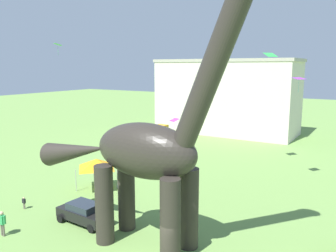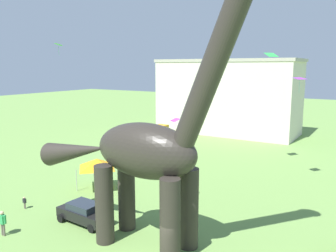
{
  "view_description": "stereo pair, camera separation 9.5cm",
  "coord_description": "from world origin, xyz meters",
  "px_view_note": "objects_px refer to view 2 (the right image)",
  "views": [
    {
      "loc": [
        10.22,
        -14.3,
        11.46
      ],
      "look_at": [
        -0.97,
        4.03,
        7.78
      ],
      "focal_mm": 36.93,
      "sensor_mm": 36.0,
      "label": 1
    },
    {
      "loc": [
        10.3,
        -14.25,
        11.46
      ],
      "look_at": [
        -0.97,
        4.03,
        7.78
      ],
      "focal_mm": 36.93,
      "sensor_mm": 36.0,
      "label": 2
    }
  ],
  "objects_px": {
    "dinosaur_sculpture": "(144,150)",
    "person_near_flyer": "(25,201)",
    "kite_near_high": "(58,45)",
    "kite_mid_right": "(161,133)",
    "person_strolling_adult": "(2,221)",
    "parked_sedan_left": "(84,212)",
    "festival_canopy_tent": "(97,163)",
    "kite_high_right": "(300,79)",
    "kite_apex": "(271,55)",
    "kite_near_low": "(175,120)"
  },
  "relations": [
    {
      "from": "dinosaur_sculpture",
      "to": "person_strolling_adult",
      "type": "bearing_deg",
      "value": 173.81
    },
    {
      "from": "person_near_flyer",
      "to": "kite_apex",
      "type": "bearing_deg",
      "value": 65.06
    },
    {
      "from": "person_near_flyer",
      "to": "kite_mid_right",
      "type": "height_order",
      "value": "kite_mid_right"
    },
    {
      "from": "kite_near_high",
      "to": "kite_mid_right",
      "type": "relative_size",
      "value": 0.83
    },
    {
      "from": "kite_near_high",
      "to": "kite_apex",
      "type": "height_order",
      "value": "kite_near_high"
    },
    {
      "from": "parked_sedan_left",
      "to": "kite_apex",
      "type": "height_order",
      "value": "kite_apex"
    },
    {
      "from": "person_strolling_adult",
      "to": "kite_near_high",
      "type": "bearing_deg",
      "value": -32.35
    },
    {
      "from": "festival_canopy_tent",
      "to": "kite_high_right",
      "type": "xyz_separation_m",
      "value": [
        15.5,
        10.98,
        7.85
      ]
    },
    {
      "from": "person_near_flyer",
      "to": "kite_high_right",
      "type": "xyz_separation_m",
      "value": [
        17.45,
        17.47,
        9.78
      ]
    },
    {
      "from": "person_near_flyer",
      "to": "person_strolling_adult",
      "type": "height_order",
      "value": "person_strolling_adult"
    },
    {
      "from": "kite_mid_right",
      "to": "kite_apex",
      "type": "distance_m",
      "value": 17.66
    },
    {
      "from": "festival_canopy_tent",
      "to": "kite_near_high",
      "type": "relative_size",
      "value": 3.02
    },
    {
      "from": "parked_sedan_left",
      "to": "dinosaur_sculpture",
      "type": "bearing_deg",
      "value": 1.11
    },
    {
      "from": "parked_sedan_left",
      "to": "kite_mid_right",
      "type": "xyz_separation_m",
      "value": [
        3.46,
        5.26,
        5.5
      ]
    },
    {
      "from": "person_strolling_adult",
      "to": "kite_high_right",
      "type": "relative_size",
      "value": 1.25
    },
    {
      "from": "kite_near_low",
      "to": "kite_apex",
      "type": "height_order",
      "value": "kite_apex"
    },
    {
      "from": "person_strolling_adult",
      "to": "kite_apex",
      "type": "distance_m",
      "value": 30.12
    },
    {
      "from": "person_strolling_adult",
      "to": "kite_apex",
      "type": "bearing_deg",
      "value": -75.67
    },
    {
      "from": "person_strolling_adult",
      "to": "kite_near_low",
      "type": "relative_size",
      "value": 1.03
    },
    {
      "from": "parked_sedan_left",
      "to": "kite_high_right",
      "type": "xyz_separation_m",
      "value": [
        11.42,
        16.77,
        9.59
      ]
    },
    {
      "from": "kite_near_high",
      "to": "kite_mid_right",
      "type": "distance_m",
      "value": 12.25
    },
    {
      "from": "kite_mid_right",
      "to": "kite_near_high",
      "type": "bearing_deg",
      "value": -172.91
    },
    {
      "from": "person_near_flyer",
      "to": "festival_canopy_tent",
      "type": "distance_m",
      "value": 7.05
    },
    {
      "from": "dinosaur_sculpture",
      "to": "kite_high_right",
      "type": "relative_size",
      "value": 12.18
    },
    {
      "from": "person_near_flyer",
      "to": "kite_mid_right",
      "type": "xyz_separation_m",
      "value": [
        9.49,
        5.97,
        5.69
      ]
    },
    {
      "from": "festival_canopy_tent",
      "to": "parked_sedan_left",
      "type": "bearing_deg",
      "value": -54.82
    },
    {
      "from": "kite_near_high",
      "to": "kite_high_right",
      "type": "bearing_deg",
      "value": 35.47
    },
    {
      "from": "festival_canopy_tent",
      "to": "kite_near_high",
      "type": "distance_m",
      "value": 11.24
    },
    {
      "from": "parked_sedan_left",
      "to": "kite_near_high",
      "type": "bearing_deg",
      "value": 150.83
    },
    {
      "from": "person_strolling_adult",
      "to": "kite_near_high",
      "type": "xyz_separation_m",
      "value": [
        -3.15,
        8.42,
        12.31
      ]
    },
    {
      "from": "dinosaur_sculpture",
      "to": "parked_sedan_left",
      "type": "bearing_deg",
      "value": 146.94
    },
    {
      "from": "parked_sedan_left",
      "to": "festival_canopy_tent",
      "type": "bearing_deg",
      "value": 128.0
    },
    {
      "from": "parked_sedan_left",
      "to": "kite_apex",
      "type": "distance_m",
      "value": 25.46
    },
    {
      "from": "parked_sedan_left",
      "to": "person_near_flyer",
      "type": "height_order",
      "value": "parked_sedan_left"
    },
    {
      "from": "kite_high_right",
      "to": "kite_apex",
      "type": "bearing_deg",
      "value": 131.81
    },
    {
      "from": "festival_canopy_tent",
      "to": "kite_apex",
      "type": "height_order",
      "value": "kite_apex"
    },
    {
      "from": "festival_canopy_tent",
      "to": "dinosaur_sculpture",
      "type": "bearing_deg",
      "value": -31.4
    },
    {
      "from": "dinosaur_sculpture",
      "to": "kite_near_high",
      "type": "xyz_separation_m",
      "value": [
        -12.13,
        4.2,
        7.09
      ]
    },
    {
      "from": "kite_mid_right",
      "to": "parked_sedan_left",
      "type": "bearing_deg",
      "value": -123.32
    },
    {
      "from": "festival_canopy_tent",
      "to": "person_near_flyer",
      "type": "bearing_deg",
      "value": -106.73
    },
    {
      "from": "kite_near_low",
      "to": "festival_canopy_tent",
      "type": "bearing_deg",
      "value": -86.06
    },
    {
      "from": "person_strolling_adult",
      "to": "kite_mid_right",
      "type": "distance_m",
      "value": 12.89
    },
    {
      "from": "person_strolling_adult",
      "to": "festival_canopy_tent",
      "type": "relative_size",
      "value": 0.57
    },
    {
      "from": "festival_canopy_tent",
      "to": "kite_near_low",
      "type": "height_order",
      "value": "kite_near_low"
    },
    {
      "from": "dinosaur_sculpture",
      "to": "person_near_flyer",
      "type": "relative_size",
      "value": 17.09
    },
    {
      "from": "person_near_flyer",
      "to": "person_strolling_adult",
      "type": "relative_size",
      "value": 0.57
    },
    {
      "from": "kite_mid_right",
      "to": "kite_near_low",
      "type": "distance_m",
      "value": 19.09
    },
    {
      "from": "person_near_flyer",
      "to": "person_strolling_adult",
      "type": "xyz_separation_m",
      "value": [
        2.73,
        -3.68,
        0.46
      ]
    },
    {
      "from": "person_strolling_adult",
      "to": "kite_mid_right",
      "type": "height_order",
      "value": "kite_mid_right"
    },
    {
      "from": "festival_canopy_tent",
      "to": "kite_near_high",
      "type": "xyz_separation_m",
      "value": [
        -2.38,
        -1.75,
        10.84
      ]
    }
  ]
}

